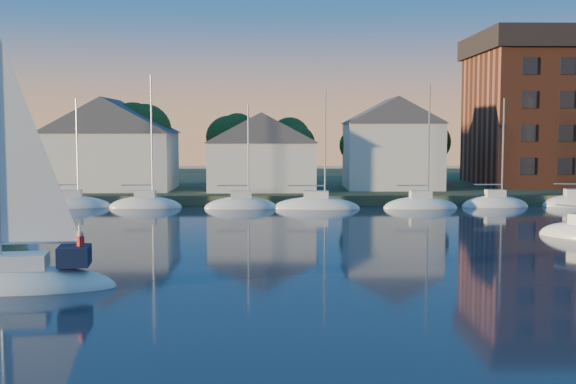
{
  "coord_description": "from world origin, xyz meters",
  "views": [
    {
      "loc": [
        -4.53,
        -18.79,
        7.27
      ],
      "look_at": [
        -3.86,
        22.0,
        3.78
      ],
      "focal_mm": 45.0,
      "sensor_mm": 36.0,
      "label": 1
    }
  ],
  "objects_px": {
    "clubhouse_west": "(111,143)",
    "hero_sailboat": "(24,277)",
    "clubhouse_east": "(392,142)",
    "clubhouse_centre": "(262,151)"
  },
  "relations": [
    {
      "from": "clubhouse_west",
      "to": "hero_sailboat",
      "type": "distance_m",
      "value": 44.76
    },
    {
      "from": "clubhouse_east",
      "to": "hero_sailboat",
      "type": "xyz_separation_m",
      "value": [
        -24.1,
        -45.05,
        -5.43
      ]
    },
    {
      "from": "clubhouse_west",
      "to": "clubhouse_centre",
      "type": "bearing_deg",
      "value": -3.58
    },
    {
      "from": "clubhouse_west",
      "to": "hero_sailboat",
      "type": "relative_size",
      "value": 1.01
    },
    {
      "from": "clubhouse_west",
      "to": "clubhouse_centre",
      "type": "height_order",
      "value": "clubhouse_west"
    },
    {
      "from": "clubhouse_centre",
      "to": "clubhouse_east",
      "type": "distance_m",
      "value": 14.17
    },
    {
      "from": "clubhouse_centre",
      "to": "hero_sailboat",
      "type": "bearing_deg",
      "value": -103.21
    },
    {
      "from": "clubhouse_east",
      "to": "clubhouse_west",
      "type": "bearing_deg",
      "value": -178.09
    },
    {
      "from": "clubhouse_east",
      "to": "clubhouse_centre",
      "type": "bearing_deg",
      "value": -171.87
    },
    {
      "from": "clubhouse_centre",
      "to": "hero_sailboat",
      "type": "relative_size",
      "value": 0.86
    }
  ]
}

